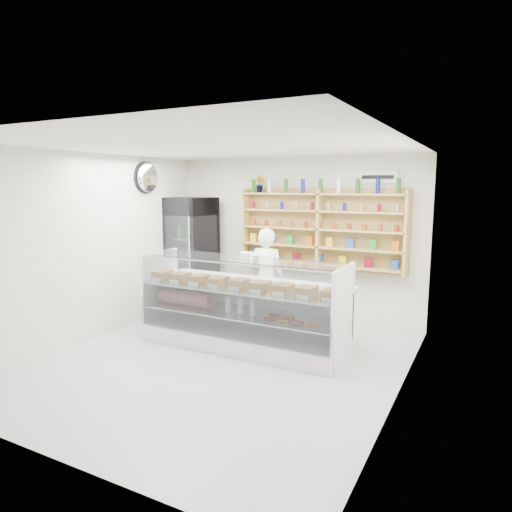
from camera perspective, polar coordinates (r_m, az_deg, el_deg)
The scene contains 8 objects.
room at distance 5.84m, azimuth -4.52°, elevation -0.28°, with size 5.00×5.00×5.00m.
display_counter at distance 6.65m, azimuth -1.68°, elevation -8.35°, with size 3.01×0.90×1.31m.
shop_worker at distance 7.42m, azimuth 1.31°, elevation -2.81°, with size 0.60×0.39×1.65m, color white.
drinks_cooler at distance 8.52m, azimuth -8.06°, elevation 0.20°, with size 0.84×0.82×2.10m.
wall_shelving at distance 7.70m, azimuth 7.96°, elevation 3.33°, with size 2.84×0.28×1.33m.
potted_plant at distance 8.11m, azimuth 0.50°, elevation 8.97°, with size 0.16×0.13×0.29m, color #1E6626.
security_mirror at distance 8.03m, azimuth -13.36°, elevation 9.51°, with size 0.15×0.50×0.50m, color silver.
wall_sign at distance 7.54m, azimuth 14.98°, elevation 9.51°, with size 0.62×0.03×0.20m, color white.
Camera 1 is at (3.07, -4.89, 2.33)m, focal length 32.00 mm.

